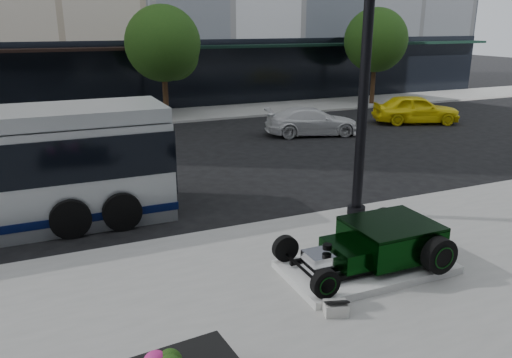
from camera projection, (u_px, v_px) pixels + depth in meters
name	position (u px, v px, depth m)	size (l,w,h in m)	color
ground	(241.00, 200.00, 14.49)	(120.00, 120.00, 0.00)	black
sidewalk_far	(144.00, 118.00, 26.72)	(70.00, 4.00, 0.12)	gray
street_trees	(165.00, 46.00, 25.24)	(29.80, 3.80, 5.70)	black
display_plinth	(366.00, 267.00, 10.09)	(3.40, 1.80, 0.15)	silver
hot_rod	(382.00, 241.00, 10.07)	(3.22, 2.00, 0.81)	black
info_plaque	(336.00, 307.00, 8.56)	(0.47, 0.41, 0.31)	silver
lamppost	(366.00, 62.00, 11.93)	(0.46, 0.46, 8.44)	black
white_sedan	(312.00, 121.00, 22.71)	(1.74, 4.29, 1.24)	silver
yellow_taxi	(416.00, 109.00, 25.33)	(1.71, 4.25, 1.45)	yellow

